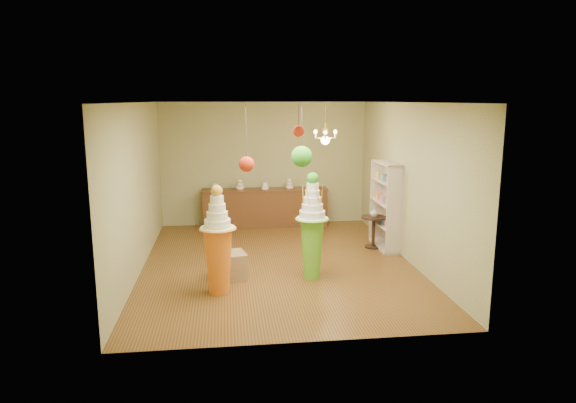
{
  "coord_description": "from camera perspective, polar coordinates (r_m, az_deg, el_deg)",
  "views": [
    {
      "loc": [
        -0.94,
        -9.26,
        3.05
      ],
      "look_at": [
        0.2,
        0.0,
        1.19
      ],
      "focal_mm": 32.0,
      "sensor_mm": 36.0,
      "label": 1
    }
  ],
  "objects": [
    {
      "name": "wall_back",
      "position": [
        12.64,
        -2.7,
        4.2
      ],
      "size": [
        5.0,
        0.04,
        3.0
      ],
      "primitive_type": "cube",
      "color": "tan",
      "rests_on": "ground"
    },
    {
      "name": "floor",
      "position": [
        9.8,
        -1.16,
        -6.88
      ],
      "size": [
        6.5,
        6.5,
        0.0
      ],
      "primitive_type": "plane",
      "color": "brown",
      "rests_on": "ground"
    },
    {
      "name": "pom_green_mid",
      "position": [
        7.7,
        1.53,
        5.03
      ],
      "size": [
        0.32,
        0.32,
        0.95
      ],
      "color": "#3A342A",
      "rests_on": "ceiling"
    },
    {
      "name": "wall_left",
      "position": [
        9.52,
        -16.35,
        1.43
      ],
      "size": [
        0.04,
        6.5,
        3.0
      ],
      "primitive_type": "cube",
      "color": "tan",
      "rests_on": "ground"
    },
    {
      "name": "ceiling",
      "position": [
        9.31,
        -1.24,
        10.95
      ],
      "size": [
        6.5,
        6.5,
        0.0
      ],
      "primitive_type": "plane",
      "rotation": [
        3.14,
        0.0,
        0.0
      ],
      "color": "white",
      "rests_on": "ground"
    },
    {
      "name": "burlap_riser",
      "position": [
        8.98,
        -6.43,
        -7.1
      ],
      "size": [
        0.6,
        0.6,
        0.46
      ],
      "primitive_type": "cube",
      "rotation": [
        0.0,
        0.0,
        0.2
      ],
      "color": "#8C714D",
      "rests_on": "floor"
    },
    {
      "name": "chandelier",
      "position": [
        10.36,
        4.16,
        7.09
      ],
      "size": [
        0.68,
        0.68,
        0.85
      ],
      "rotation": [
        0.0,
        0.0,
        0.32
      ],
      "color": "gold",
      "rests_on": "ceiling"
    },
    {
      "name": "pom_red_left",
      "position": [
        7.49,
        -4.62,
        4.17
      ],
      "size": [
        0.22,
        0.22,
        0.98
      ],
      "color": "#3A342A",
      "rests_on": "ceiling"
    },
    {
      "name": "shelving_unit",
      "position": [
        10.8,
        10.81,
        -0.42
      ],
      "size": [
        0.33,
        1.2,
        1.8
      ],
      "color": "beige",
      "rests_on": "floor"
    },
    {
      "name": "wall_front",
      "position": [
        6.28,
        1.82,
        -3.02
      ],
      "size": [
        5.0,
        0.04,
        3.0
      ],
      "primitive_type": "cube",
      "color": "tan",
      "rests_on": "ground"
    },
    {
      "name": "pom_red_right",
      "position": [
        6.73,
        1.18,
        7.85
      ],
      "size": [
        0.15,
        0.15,
        0.43
      ],
      "color": "#3A342A",
      "rests_on": "ceiling"
    },
    {
      "name": "round_table",
      "position": [
        10.85,
        9.49,
        -2.88
      ],
      "size": [
        0.64,
        0.64,
        0.66
      ],
      "rotation": [
        0.0,
        0.0,
        -0.27
      ],
      "color": "black",
      "rests_on": "floor"
    },
    {
      "name": "vase",
      "position": [
        10.78,
        9.54,
        -1.21
      ],
      "size": [
        0.18,
        0.18,
        0.18
      ],
      "primitive_type": "imported",
      "rotation": [
        0.0,
        0.0,
        0.04
      ],
      "color": "beige",
      "rests_on": "round_table"
    },
    {
      "name": "sideboard",
      "position": [
        12.53,
        -2.56,
        -0.6
      ],
      "size": [
        3.04,
        0.54,
        1.16
      ],
      "color": "brown",
      "rests_on": "floor"
    },
    {
      "name": "pedestal_orange",
      "position": [
        8.22,
        -7.76,
        -5.47
      ],
      "size": [
        0.56,
        0.56,
        1.76
      ],
      "rotation": [
        0.0,
        0.0,
        -0.03
      ],
      "color": "orange",
      "rests_on": "floor"
    },
    {
      "name": "pedestal_green",
      "position": [
        8.82,
        2.69,
        -3.72
      ],
      "size": [
        0.61,
        0.61,
        1.86
      ],
      "rotation": [
        0.0,
        0.0,
        0.15
      ],
      "color": "#66BF2A",
      "rests_on": "floor"
    },
    {
      "name": "wall_right",
      "position": [
        10.0,
        13.21,
        2.04
      ],
      "size": [
        0.04,
        6.5,
        3.0
      ],
      "primitive_type": "cube",
      "color": "tan",
      "rests_on": "ground"
    }
  ]
}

